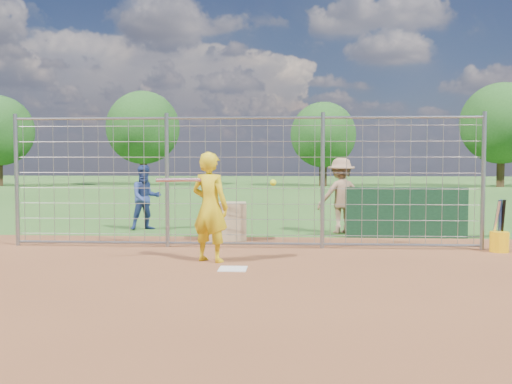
# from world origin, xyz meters

# --- Properties ---
(ground) EXTENTS (100.00, 100.00, 0.00)m
(ground) POSITION_xyz_m (0.00, 0.00, 0.00)
(ground) COLOR #2D591E
(ground) RESTS_ON ground
(infield_dirt) EXTENTS (18.00, 18.00, 0.00)m
(infield_dirt) POSITION_xyz_m (0.00, -3.00, 0.01)
(infield_dirt) COLOR brown
(infield_dirt) RESTS_ON ground
(home_plate) EXTENTS (0.43, 0.43, 0.02)m
(home_plate) POSITION_xyz_m (0.00, -0.20, 0.01)
(home_plate) COLOR silver
(home_plate) RESTS_ON ground
(dugout_wall) EXTENTS (2.60, 0.20, 1.10)m
(dugout_wall) POSITION_xyz_m (3.40, 3.60, 0.55)
(dugout_wall) COLOR #11381E
(dugout_wall) RESTS_ON ground
(batter) EXTENTS (0.79, 0.68, 1.83)m
(batter) POSITION_xyz_m (-0.45, 0.46, 0.92)
(batter) COLOR gold
(batter) RESTS_ON ground
(bystander_a) EXTENTS (0.96, 0.89, 1.57)m
(bystander_a) POSITION_xyz_m (-2.61, 4.68, 0.79)
(bystander_a) COLOR navy
(bystander_a) RESTS_ON ground
(bystander_c) EXTENTS (1.27, 0.95, 1.74)m
(bystander_c) POSITION_xyz_m (2.06, 4.33, 0.87)
(bystander_c) COLOR #997253
(bystander_c) RESTS_ON ground
(equipment_bin) EXTENTS (0.86, 0.63, 0.80)m
(equipment_bin) POSITION_xyz_m (-0.45, 3.03, 0.40)
(equipment_bin) COLOR tan
(equipment_bin) RESTS_ON ground
(equipment_in_play) EXTENTS (1.94, 0.41, 0.12)m
(equipment_in_play) POSITION_xyz_m (-0.52, 0.28, 1.37)
(equipment_in_play) COLOR silver
(equipment_in_play) RESTS_ON ground
(bucket_with_bats) EXTENTS (0.34, 0.37, 0.98)m
(bucket_with_bats) POSITION_xyz_m (4.73, 1.76, 0.25)
(bucket_with_bats) COLOR #FFB80D
(bucket_with_bats) RESTS_ON ground
(backstop_fence) EXTENTS (9.08, 0.08, 2.60)m
(backstop_fence) POSITION_xyz_m (0.00, 2.00, 1.26)
(backstop_fence) COLOR gray
(backstop_fence) RESTS_ON ground
(tree_line) EXTENTS (44.66, 6.72, 6.48)m
(tree_line) POSITION_xyz_m (3.13, 28.13, 3.71)
(tree_line) COLOR #3F2B19
(tree_line) RESTS_ON ground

